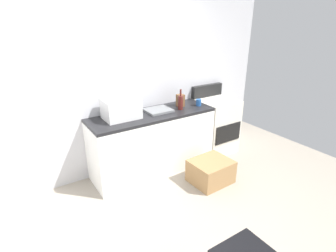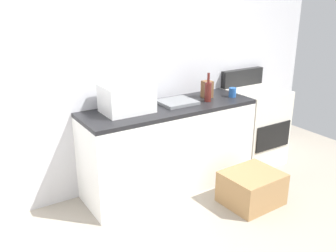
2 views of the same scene
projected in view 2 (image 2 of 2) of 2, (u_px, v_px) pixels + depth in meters
wall_back at (125, 64)px, 3.70m from camera, size 5.00×0.10×2.60m
kitchen_counter at (169, 148)px, 3.86m from camera, size 1.80×0.60×0.90m
stove_oven at (254, 125)px, 4.47m from camera, size 0.60×0.61×1.10m
microwave at (127, 98)px, 3.48m from camera, size 0.46×0.34×0.27m
sink_basin at (177, 102)px, 3.79m from camera, size 0.36×0.32×0.03m
wine_bottle at (208, 91)px, 3.83m from camera, size 0.07×0.07×0.30m
coffee_mug at (233, 92)px, 4.02m from camera, size 0.08×0.08×0.10m
knife_block at (207, 89)px, 3.99m from camera, size 0.10×0.10×0.18m
cardboard_box_medium at (252, 188)px, 3.65m from camera, size 0.56×0.48×0.32m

